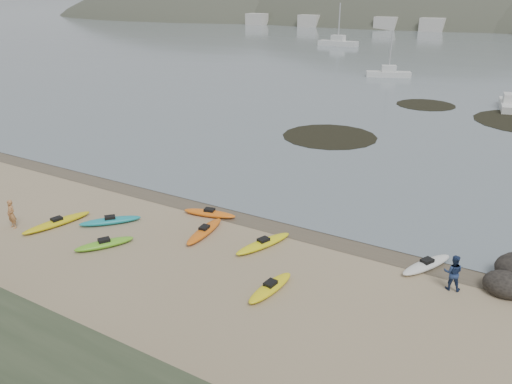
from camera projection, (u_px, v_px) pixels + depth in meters
The scene contains 6 objects.
ground at pixel (256, 217), 28.05m from camera, with size 600.00×600.00×0.00m, color tan.
wet_sand at pixel (253, 219), 27.81m from camera, with size 60.00×60.00×0.00m, color brown.
kayaks at pixel (196, 238), 25.28m from camera, with size 20.04×9.16×0.34m.
person_west at pixel (11, 214), 26.48m from camera, with size 0.58×0.38×1.58m, color tan.
person_east at pixel (453, 272), 20.97m from camera, with size 0.78×0.61×1.61m, color navy.
kelp_mats at pixel (453, 123), 47.93m from camera, with size 24.14×24.62×0.04m.
Camera 1 is at (13.00, -21.92, 11.82)m, focal length 35.00 mm.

